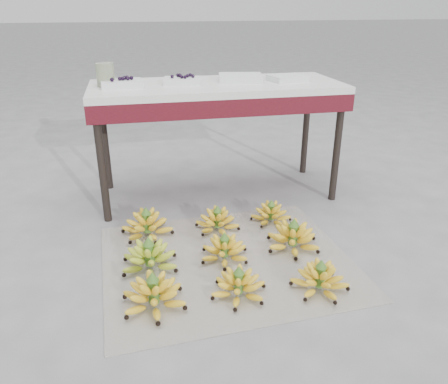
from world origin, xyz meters
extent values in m
plane|color=slate|center=(0.00, 0.00, 0.00)|extent=(60.00, 60.00, 0.00)
cube|color=white|center=(-0.06, 0.05, 0.00)|extent=(1.30, 1.11, 0.01)
ellipsoid|color=yellow|center=(-0.46, -0.24, 0.05)|extent=(0.38, 0.38, 0.09)
ellipsoid|color=yellow|center=(-0.46, -0.24, 0.09)|extent=(0.27, 0.27, 0.06)
ellipsoid|color=yellow|center=(-0.46, -0.24, 0.12)|extent=(0.17, 0.17, 0.05)
cylinder|color=#426F24|center=(-0.46, -0.24, 0.09)|extent=(0.05, 0.05, 0.12)
cone|color=#426F24|center=(-0.46, -0.24, 0.16)|extent=(0.06, 0.06, 0.04)
ellipsoid|color=yellow|center=(-0.08, -0.25, 0.04)|extent=(0.28, 0.28, 0.08)
ellipsoid|color=yellow|center=(-0.08, -0.25, 0.08)|extent=(0.20, 0.20, 0.06)
ellipsoid|color=yellow|center=(-0.08, -0.25, 0.11)|extent=(0.13, 0.13, 0.05)
cylinder|color=#426F24|center=(-0.08, -0.25, 0.08)|extent=(0.04, 0.04, 0.10)
cone|color=#426F24|center=(-0.08, -0.25, 0.14)|extent=(0.05, 0.05, 0.04)
ellipsoid|color=yellow|center=(0.30, -0.28, 0.05)|extent=(0.32, 0.32, 0.08)
ellipsoid|color=yellow|center=(0.30, -0.28, 0.08)|extent=(0.23, 0.23, 0.06)
ellipsoid|color=yellow|center=(0.30, -0.28, 0.11)|extent=(0.15, 0.15, 0.05)
cylinder|color=#426F24|center=(0.30, -0.28, 0.08)|extent=(0.04, 0.04, 0.11)
cone|color=#426F24|center=(0.30, -0.28, 0.15)|extent=(0.05, 0.05, 0.04)
ellipsoid|color=#88B22D|center=(-0.46, 0.06, 0.05)|extent=(0.36, 0.36, 0.09)
ellipsoid|color=#88B22D|center=(-0.46, 0.06, 0.09)|extent=(0.25, 0.25, 0.07)
ellipsoid|color=#88B22D|center=(-0.46, 0.06, 0.12)|extent=(0.16, 0.16, 0.05)
cylinder|color=#426F24|center=(-0.46, 0.06, 0.09)|extent=(0.05, 0.05, 0.12)
cone|color=#426F24|center=(-0.46, 0.06, 0.16)|extent=(0.06, 0.06, 0.04)
ellipsoid|color=yellow|center=(-0.07, 0.07, 0.04)|extent=(0.28, 0.28, 0.08)
ellipsoid|color=yellow|center=(-0.07, 0.07, 0.08)|extent=(0.20, 0.20, 0.06)
ellipsoid|color=yellow|center=(-0.07, 0.07, 0.11)|extent=(0.13, 0.13, 0.05)
cylinder|color=#426F24|center=(-0.07, 0.07, 0.08)|extent=(0.04, 0.04, 0.10)
cone|color=#426F24|center=(-0.07, 0.07, 0.14)|extent=(0.05, 0.05, 0.04)
ellipsoid|color=yellow|center=(0.31, 0.10, 0.05)|extent=(0.32, 0.32, 0.09)
ellipsoid|color=yellow|center=(0.31, 0.10, 0.09)|extent=(0.23, 0.23, 0.07)
ellipsoid|color=yellow|center=(0.31, 0.10, 0.12)|extent=(0.15, 0.15, 0.05)
cylinder|color=#426F24|center=(0.31, 0.10, 0.09)|extent=(0.05, 0.05, 0.12)
cone|color=#426F24|center=(0.31, 0.10, 0.16)|extent=(0.06, 0.06, 0.04)
ellipsoid|color=yellow|center=(-0.45, 0.41, 0.05)|extent=(0.37, 0.37, 0.09)
ellipsoid|color=yellow|center=(-0.45, 0.41, 0.09)|extent=(0.26, 0.26, 0.06)
ellipsoid|color=yellow|center=(-0.45, 0.41, 0.12)|extent=(0.17, 0.17, 0.05)
cylinder|color=#426F24|center=(-0.45, 0.41, 0.09)|extent=(0.05, 0.05, 0.12)
cone|color=#426F24|center=(-0.45, 0.41, 0.16)|extent=(0.06, 0.06, 0.04)
ellipsoid|color=yellow|center=(-0.05, 0.39, 0.04)|extent=(0.34, 0.34, 0.08)
ellipsoid|color=yellow|center=(-0.05, 0.39, 0.08)|extent=(0.24, 0.24, 0.06)
ellipsoid|color=yellow|center=(-0.05, 0.39, 0.11)|extent=(0.16, 0.16, 0.05)
cylinder|color=#426F24|center=(-0.05, 0.39, 0.08)|extent=(0.04, 0.04, 0.10)
cone|color=#426F24|center=(-0.05, 0.39, 0.14)|extent=(0.05, 0.05, 0.04)
ellipsoid|color=yellow|center=(0.29, 0.42, 0.04)|extent=(0.30, 0.30, 0.07)
ellipsoid|color=yellow|center=(0.29, 0.42, 0.07)|extent=(0.21, 0.21, 0.05)
ellipsoid|color=yellow|center=(0.29, 0.42, 0.10)|extent=(0.14, 0.14, 0.04)
cylinder|color=#426F24|center=(0.29, 0.42, 0.07)|extent=(0.04, 0.04, 0.10)
cone|color=#426F24|center=(0.29, 0.42, 0.13)|extent=(0.05, 0.05, 0.04)
cylinder|color=black|center=(-0.68, 0.66, 0.36)|extent=(0.05, 0.05, 0.72)
cylinder|color=black|center=(0.80, 0.66, 0.36)|extent=(0.05, 0.05, 0.72)
cylinder|color=black|center=(-0.68, 1.19, 0.36)|extent=(0.05, 0.05, 0.72)
cylinder|color=black|center=(0.80, 1.19, 0.36)|extent=(0.05, 0.05, 0.72)
cube|color=#5D111B|center=(0.06, 0.92, 0.67)|extent=(1.59, 0.63, 0.11)
cube|color=silver|center=(0.06, 0.92, 0.74)|extent=(1.59, 0.63, 0.04)
cube|color=silver|center=(-0.52, 0.92, 0.78)|extent=(0.26, 0.19, 0.04)
sphere|color=black|center=(-0.58, 0.87, 0.81)|extent=(0.02, 0.02, 0.02)
sphere|color=black|center=(-0.49, 0.94, 0.81)|extent=(0.02, 0.02, 0.02)
sphere|color=black|center=(-0.58, 0.93, 0.81)|extent=(0.02, 0.02, 0.02)
sphere|color=black|center=(-0.46, 0.91, 0.81)|extent=(0.02, 0.02, 0.02)
sphere|color=black|center=(-0.51, 0.93, 0.81)|extent=(0.02, 0.02, 0.02)
sphere|color=black|center=(-0.53, 0.90, 0.81)|extent=(0.02, 0.02, 0.02)
sphere|color=black|center=(-0.49, 0.90, 0.81)|extent=(0.02, 0.02, 0.02)
sphere|color=black|center=(-0.52, 0.90, 0.81)|extent=(0.02, 0.02, 0.02)
cube|color=silver|center=(-0.15, 0.95, 0.78)|extent=(0.25, 0.20, 0.04)
sphere|color=black|center=(-0.16, 0.91, 0.81)|extent=(0.02, 0.02, 0.02)
sphere|color=black|center=(-0.18, 0.99, 0.81)|extent=(0.02, 0.02, 0.02)
sphere|color=black|center=(-0.22, 0.94, 0.81)|extent=(0.02, 0.02, 0.02)
sphere|color=black|center=(-0.16, 0.96, 0.81)|extent=(0.02, 0.02, 0.02)
sphere|color=black|center=(-0.12, 0.95, 0.81)|extent=(0.02, 0.02, 0.02)
sphere|color=black|center=(-0.09, 0.93, 0.81)|extent=(0.02, 0.02, 0.02)
sphere|color=black|center=(-0.10, 0.98, 0.81)|extent=(0.02, 0.02, 0.02)
sphere|color=black|center=(-0.14, 0.90, 0.81)|extent=(0.02, 0.02, 0.02)
sphere|color=black|center=(-0.16, 0.99, 0.81)|extent=(0.02, 0.02, 0.02)
cube|color=silver|center=(0.23, 0.96, 0.78)|extent=(0.31, 0.24, 0.04)
cube|color=silver|center=(0.53, 0.90, 0.78)|extent=(0.26, 0.22, 0.04)
cylinder|color=beige|center=(-0.62, 0.95, 0.83)|extent=(0.15, 0.15, 0.14)
camera|label=1|loc=(-0.49, -1.83, 1.24)|focal=35.00mm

